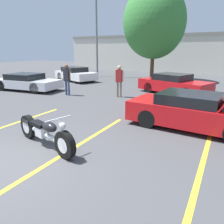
% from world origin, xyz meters
% --- Properties ---
extents(ground_plane, '(80.00, 80.00, 0.00)m').
position_xyz_m(ground_plane, '(0.00, 0.00, 0.00)').
color(ground_plane, '#474749').
extents(parking_stripe_middle, '(0.12, 5.94, 0.01)m').
position_xyz_m(parking_stripe_middle, '(0.90, 1.33, 0.00)').
color(parking_stripe_middle, yellow).
rests_on(parking_stripe_middle, ground).
extents(parking_stripe_back, '(0.12, 5.94, 0.01)m').
position_xyz_m(parking_stripe_back, '(4.09, 1.33, 0.00)').
color(parking_stripe_back, yellow).
rests_on(parking_stripe_back, ground).
extents(far_building, '(32.00, 4.20, 4.40)m').
position_xyz_m(far_building, '(0.00, 25.49, 2.34)').
color(far_building, beige).
rests_on(far_building, ground).
extents(light_pole, '(1.21, 0.28, 8.64)m').
position_xyz_m(light_pole, '(-7.29, 15.96, 4.71)').
color(light_pole, slate).
rests_on(light_pole, ground).
extents(tree_background, '(5.15, 5.15, 7.75)m').
position_xyz_m(tree_background, '(-1.67, 15.84, 4.78)').
color(tree_background, brown).
rests_on(tree_background, ground).
extents(motorcycle, '(2.55, 0.97, 0.99)m').
position_xyz_m(motorcycle, '(0.16, 1.17, 0.42)').
color(motorcycle, black).
rests_on(motorcycle, ground).
extents(show_car_hood_open, '(4.39, 2.14, 2.08)m').
position_xyz_m(show_car_hood_open, '(3.50, 4.64, 0.60)').
color(show_car_hood_open, red).
rests_on(show_car_hood_open, ground).
extents(parked_car_mid_right_row, '(4.56, 3.12, 1.19)m').
position_xyz_m(parked_car_mid_right_row, '(1.47, 10.53, 0.58)').
color(parked_car_mid_right_row, red).
rests_on(parked_car_mid_right_row, ground).
extents(parked_car_left_row, '(4.57, 2.33, 1.08)m').
position_xyz_m(parked_car_left_row, '(-7.39, 7.19, 0.54)').
color(parked_car_left_row, silver).
rests_on(parked_car_left_row, ground).
extents(parked_car_mid_left_row, '(4.53, 3.25, 1.18)m').
position_xyz_m(parked_car_mid_left_row, '(-7.36, 12.40, 0.57)').
color(parked_car_mid_left_row, white).
rests_on(parked_car_mid_left_row, ground).
extents(spectator_by_show_car, '(0.52, 0.23, 1.79)m').
position_xyz_m(spectator_by_show_car, '(-3.92, 7.10, 1.07)').
color(spectator_by_show_car, '#38476B').
rests_on(spectator_by_show_car, ground).
extents(spectator_midground, '(0.52, 0.23, 1.76)m').
position_xyz_m(spectator_midground, '(-1.01, 8.07, 1.05)').
color(spectator_midground, gray).
rests_on(spectator_midground, ground).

